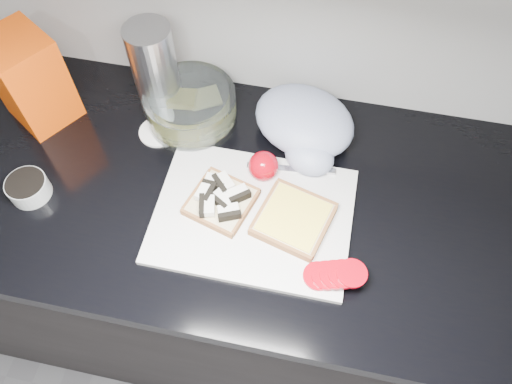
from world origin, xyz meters
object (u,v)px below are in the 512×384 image
(cutting_board, at_px, (253,215))
(glass_bowl, at_px, (191,107))
(steel_canister, at_px, (156,73))
(bread_bag, at_px, (30,79))

(cutting_board, height_order, glass_bowl, glass_bowl)
(steel_canister, bearing_deg, glass_bowl, -13.23)
(cutting_board, xyz_separation_m, glass_bowl, (-0.19, 0.23, 0.04))
(bread_bag, height_order, steel_canister, steel_canister)
(glass_bowl, relative_size, bread_bag, 0.96)
(bread_bag, bearing_deg, cutting_board, 14.55)
(cutting_board, xyz_separation_m, bread_bag, (-0.53, 0.18, 0.10))
(glass_bowl, bearing_deg, steel_canister, 166.77)
(bread_bag, bearing_deg, steel_canister, 46.89)
(glass_bowl, bearing_deg, bread_bag, -171.97)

